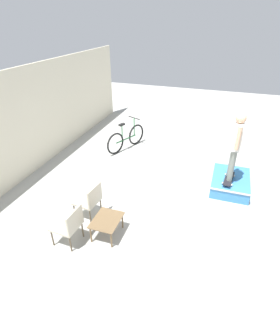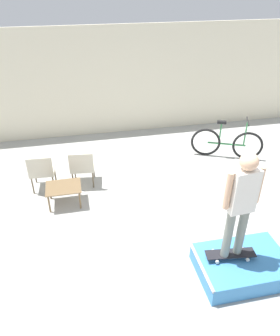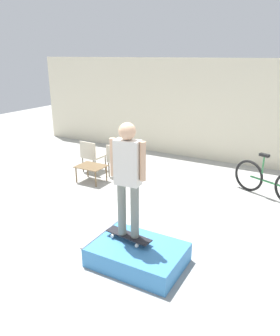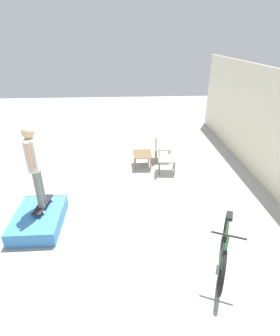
# 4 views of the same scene
# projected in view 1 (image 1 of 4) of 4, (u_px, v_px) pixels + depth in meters

# --- Properties ---
(ground_plane) EXTENTS (24.00, 24.00, 0.00)m
(ground_plane) POSITION_uv_depth(u_px,v_px,m) (189.00, 203.00, 6.67)
(ground_plane) COLOR #A8A8A3
(house_wall_back) EXTENTS (12.00, 0.06, 3.00)m
(house_wall_back) POSITION_uv_depth(u_px,v_px,m) (21.00, 126.00, 7.23)
(house_wall_back) COLOR beige
(house_wall_back) RESTS_ON ground_plane
(skate_ramp_box) EXTENTS (1.43, 0.98, 0.34)m
(skate_ramp_box) POSITION_uv_depth(u_px,v_px,m) (230.00, 182.00, 7.22)
(skate_ramp_box) COLOR #3D84C6
(skate_ramp_box) RESTS_ON ground_plane
(skateboard_on_ramp) EXTENTS (0.80, 0.32, 0.07)m
(skateboard_on_ramp) POSITION_uv_depth(u_px,v_px,m) (229.00, 178.00, 6.96)
(skateboard_on_ramp) COLOR black
(skateboard_on_ramp) RESTS_ON skate_ramp_box
(person_skater) EXTENTS (0.57, 0.25, 1.79)m
(person_skater) POSITION_uv_depth(u_px,v_px,m) (236.00, 142.00, 6.41)
(person_skater) COLOR gray
(person_skater) RESTS_ON skateboard_on_ramp
(coffee_table) EXTENTS (0.71, 0.56, 0.42)m
(coffee_table) POSITION_uv_depth(u_px,v_px,m) (107.00, 222.00, 5.55)
(coffee_table) COLOR brown
(coffee_table) RESTS_ON ground_plane
(patio_chair_left) EXTENTS (0.55, 0.55, 0.88)m
(patio_chair_left) POSITION_uv_depth(u_px,v_px,m) (69.00, 224.00, 5.29)
(patio_chair_left) COLOR brown
(patio_chair_left) RESTS_ON ground_plane
(patio_chair_right) EXTENTS (0.58, 0.58, 0.88)m
(patio_chair_right) POSITION_uv_depth(u_px,v_px,m) (90.00, 199.00, 6.00)
(patio_chair_right) COLOR brown
(patio_chair_right) RESTS_ON ground_plane
(bicycle) EXTENTS (1.68, 0.79, 1.06)m
(bicycle) POSITION_uv_depth(u_px,v_px,m) (126.00, 138.00, 9.20)
(bicycle) COLOR black
(bicycle) RESTS_ON ground_plane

